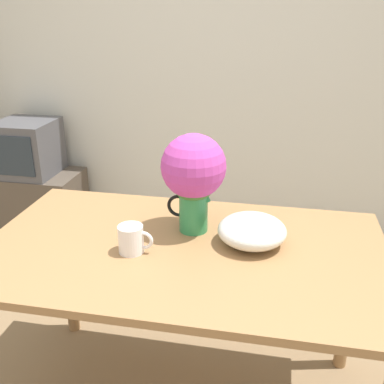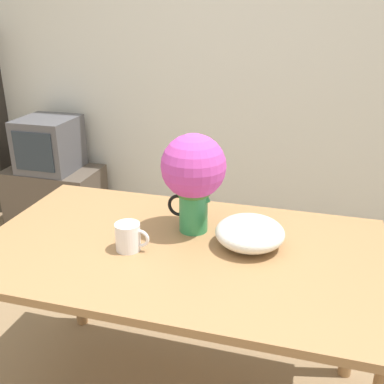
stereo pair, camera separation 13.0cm
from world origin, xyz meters
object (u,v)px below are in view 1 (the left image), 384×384
(white_bowl, at_px, (252,231))
(tv_set, at_px, (28,148))
(coffee_mug, at_px, (132,239))
(flower_vase, at_px, (193,174))

(white_bowl, relative_size, tv_set, 0.61)
(coffee_mug, xyz_separation_m, tv_set, (-1.32, 1.53, -0.19))
(white_bowl, bearing_deg, coffee_mug, -160.95)
(coffee_mug, xyz_separation_m, white_bowl, (0.42, 0.15, 0.00))
(flower_vase, xyz_separation_m, coffee_mug, (-0.19, -0.21, -0.19))
(white_bowl, distance_m, tv_set, 2.23)
(coffee_mug, bearing_deg, white_bowl, 19.05)
(flower_vase, xyz_separation_m, tv_set, (-1.50, 1.32, -0.38))
(flower_vase, height_order, tv_set, flower_vase)
(white_bowl, bearing_deg, flower_vase, 163.68)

